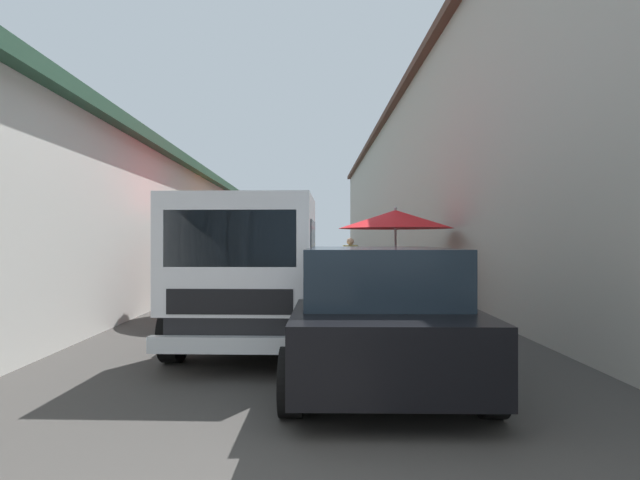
{
  "coord_description": "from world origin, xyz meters",
  "views": [
    {
      "loc": [
        -1.82,
        -0.06,
        1.53
      ],
      "look_at": [
        8.37,
        -0.23,
        1.54
      ],
      "focal_mm": 27.14,
      "sensor_mm": 36.0,
      "label": 1
    }
  ],
  "objects_px": {
    "fruit_stall_far_left": "(263,239)",
    "fruit_stall_far_right": "(230,238)",
    "fruit_stall_mid_lane": "(240,218)",
    "delivery_truck": "(252,276)",
    "hatchback_car": "(376,310)",
    "fruit_stall_near_right": "(395,228)",
    "vendor_by_crates": "(350,261)"
  },
  "relations": [
    {
      "from": "fruit_stall_mid_lane",
      "to": "vendor_by_crates",
      "type": "bearing_deg",
      "value": -31.75
    },
    {
      "from": "fruit_stall_near_right",
      "to": "delivery_truck",
      "type": "distance_m",
      "value": 5.37
    },
    {
      "from": "fruit_stall_far_left",
      "to": "fruit_stall_far_right",
      "type": "xyz_separation_m",
      "value": [
        -4.65,
        0.54,
        0.01
      ]
    },
    {
      "from": "fruit_stall_far_right",
      "to": "vendor_by_crates",
      "type": "bearing_deg",
      "value": -100.54
    },
    {
      "from": "hatchback_car",
      "to": "fruit_stall_mid_lane",
      "type": "bearing_deg",
      "value": 25.84
    },
    {
      "from": "fruit_stall_near_right",
      "to": "fruit_stall_far_left",
      "type": "bearing_deg",
      "value": 25.17
    },
    {
      "from": "fruit_stall_mid_lane",
      "to": "fruit_stall_near_right",
      "type": "height_order",
      "value": "fruit_stall_mid_lane"
    },
    {
      "from": "fruit_stall_far_left",
      "to": "hatchback_car",
      "type": "bearing_deg",
      "value": -169.16
    },
    {
      "from": "fruit_stall_far_right",
      "to": "delivery_truck",
      "type": "bearing_deg",
      "value": -168.39
    },
    {
      "from": "fruit_stall_far_right",
      "to": "vendor_by_crates",
      "type": "xyz_separation_m",
      "value": [
        -0.68,
        -3.67,
        -0.68
      ]
    },
    {
      "from": "delivery_truck",
      "to": "vendor_by_crates",
      "type": "height_order",
      "value": "delivery_truck"
    },
    {
      "from": "fruit_stall_far_left",
      "to": "vendor_by_crates",
      "type": "relative_size",
      "value": 1.36
    },
    {
      "from": "fruit_stall_near_right",
      "to": "fruit_stall_far_right",
      "type": "bearing_deg",
      "value": 50.15
    },
    {
      "from": "delivery_truck",
      "to": "hatchback_car",
      "type": "bearing_deg",
      "value": -129.41
    },
    {
      "from": "fruit_stall_mid_lane",
      "to": "fruit_stall_near_right",
      "type": "bearing_deg",
      "value": -70.55
    },
    {
      "from": "delivery_truck",
      "to": "fruit_stall_far_left",
      "type": "bearing_deg",
      "value": 5.14
    },
    {
      "from": "fruit_stall_far_left",
      "to": "hatchback_car",
      "type": "relative_size",
      "value": 0.55
    },
    {
      "from": "fruit_stall_far_right",
      "to": "hatchback_car",
      "type": "relative_size",
      "value": 0.57
    },
    {
      "from": "delivery_truck",
      "to": "vendor_by_crates",
      "type": "relative_size",
      "value": 3.11
    },
    {
      "from": "fruit_stall_mid_lane",
      "to": "fruit_stall_far_right",
      "type": "xyz_separation_m",
      "value": [
        4.95,
        1.03,
        -0.41
      ]
    },
    {
      "from": "delivery_truck",
      "to": "fruit_stall_near_right",
      "type": "bearing_deg",
      "value": -31.55
    },
    {
      "from": "fruit_stall_far_right",
      "to": "hatchback_car",
      "type": "xyz_separation_m",
      "value": [
        -9.54,
        -3.25,
        -0.87
      ]
    },
    {
      "from": "fruit_stall_far_right",
      "to": "hatchback_car",
      "type": "height_order",
      "value": "fruit_stall_far_right"
    },
    {
      "from": "fruit_stall_mid_lane",
      "to": "delivery_truck",
      "type": "xyz_separation_m",
      "value": [
        -3.31,
        -0.67,
        -0.97
      ]
    },
    {
      "from": "fruit_stall_near_right",
      "to": "hatchback_car",
      "type": "height_order",
      "value": "fruit_stall_near_right"
    },
    {
      "from": "fruit_stall_far_right",
      "to": "fruit_stall_mid_lane",
      "type": "bearing_deg",
      "value": -168.23
    },
    {
      "from": "hatchback_car",
      "to": "delivery_truck",
      "type": "relative_size",
      "value": 0.79
    },
    {
      "from": "fruit_stall_mid_lane",
      "to": "delivery_truck",
      "type": "bearing_deg",
      "value": -168.63
    },
    {
      "from": "hatchback_car",
      "to": "vendor_by_crates",
      "type": "relative_size",
      "value": 2.47
    },
    {
      "from": "fruit_stall_mid_lane",
      "to": "fruit_stall_far_right",
      "type": "relative_size",
      "value": 1.2
    },
    {
      "from": "fruit_stall_mid_lane",
      "to": "fruit_stall_far_left",
      "type": "bearing_deg",
      "value": 2.96
    },
    {
      "from": "fruit_stall_mid_lane",
      "to": "vendor_by_crates",
      "type": "xyz_separation_m",
      "value": [
        4.27,
        -2.64,
        -1.08
      ]
    }
  ]
}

